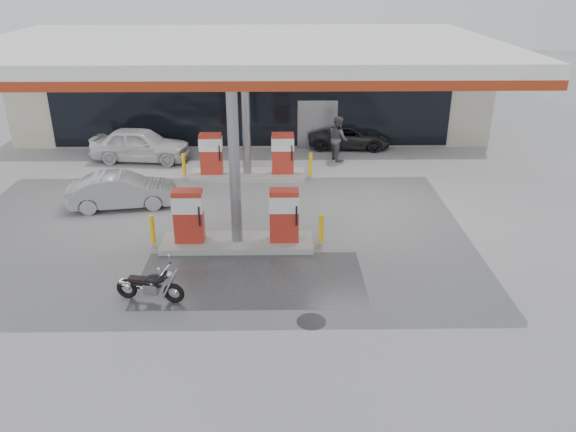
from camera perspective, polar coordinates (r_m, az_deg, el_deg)
name	(u,v)px	position (r m, az deg, el deg)	size (l,w,h in m)	color
ground	(233,279)	(15.17, -5.64, -6.40)	(90.00, 90.00, 0.00)	gray
wet_patch	(251,279)	(15.14, -3.74, -6.40)	(6.00, 3.00, 0.00)	#4C4C4F
drain_cover	(311,321)	(13.45, 2.38, -10.66)	(0.70, 0.70, 0.01)	#38383A
store_building	(254,87)	(29.56, -3.43, 12.91)	(22.00, 8.22, 4.00)	beige
canopy	(238,51)	(18.25, -5.11, 16.40)	(16.00, 10.02, 5.51)	silver
pump_island_near	(237,224)	(16.61, -5.23, -0.80)	(5.14, 1.30, 1.78)	#9E9E99
pump_island_far	(247,160)	(22.20, -4.17, 5.69)	(5.14, 1.30, 1.78)	#9E9E99
parked_motorcycle	(151,286)	(14.41, -13.76, -6.94)	(1.77, 0.74, 0.91)	black
sedan_white	(141,144)	(24.98, -14.74, 7.05)	(1.69, 4.19, 1.43)	silver
attendant	(338,138)	(24.29, 5.10, 7.87)	(0.93, 0.72, 1.91)	#4E4D52
hatchback_silver	(122,191)	(20.16, -16.47, 2.49)	(1.27, 3.64, 1.20)	#96999E
parked_car_left	(115,124)	(29.08, -17.21, 8.96)	(1.81, 4.45, 1.29)	#151E46
parked_car_right	(349,136)	(26.24, 6.26, 8.07)	(1.75, 3.80, 1.06)	black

